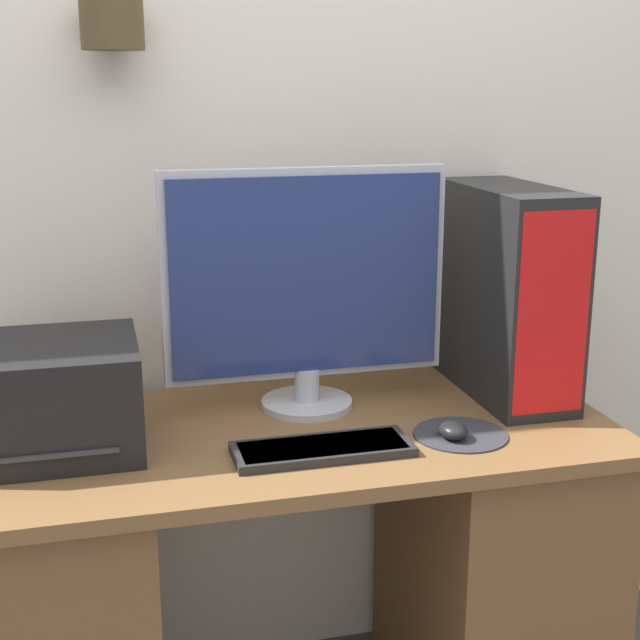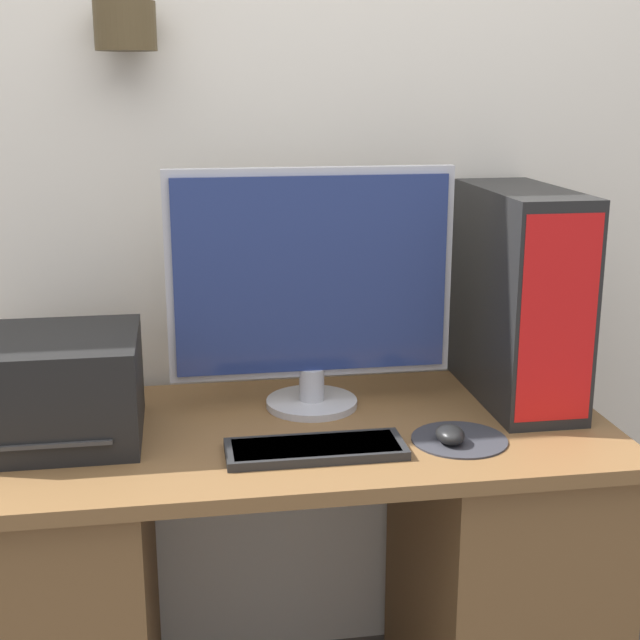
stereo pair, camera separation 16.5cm
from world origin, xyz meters
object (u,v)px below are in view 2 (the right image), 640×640
computer_tower (519,296)px  monitor (311,283)px  mouse (450,434)px  printer (59,388)px  keyboard (316,449)px

computer_tower → monitor: bearing=178.5°
mouse → printer: printer is taller
keyboard → computer_tower: computer_tower is taller
mouse → monitor: bearing=132.5°
monitor → printer: (-0.53, -0.10, -0.17)m
mouse → computer_tower: computer_tower is taller
monitor → printer: size_ratio=1.92×
mouse → computer_tower: (0.23, 0.25, 0.22)m
keyboard → mouse: bearing=0.1°
monitor → keyboard: (-0.03, -0.26, -0.27)m
mouse → keyboard: bearing=-179.9°
monitor → printer: bearing=-169.2°
keyboard → computer_tower: size_ratio=0.73×
keyboard → computer_tower: bearing=26.6°
computer_tower → printer: (-1.00, -0.09, -0.13)m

